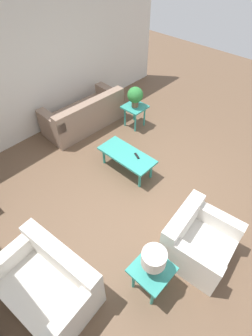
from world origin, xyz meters
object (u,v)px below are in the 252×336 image
(side_table_plant, at_px, (135,110))
(sofa, at_px, (84,115))
(coffee_table, at_px, (127,156))
(armchair, at_px, (197,242))
(table_lamp, at_px, (154,259))
(potted_plant, at_px, (135,96))
(loveseat, at_px, (48,284))
(side_table_lamp, at_px, (152,272))

(side_table_plant, bearing_deg, sofa, 44.44)
(sofa, bearing_deg, coffee_table, 78.93)
(armchair, bearing_deg, table_lamp, 163.00)
(potted_plant, bearing_deg, loveseat, 115.65)
(armchair, distance_m, potted_plant, 3.40)
(loveseat, distance_m, coffee_table, 2.57)
(coffee_table, bearing_deg, loveseat, 109.69)
(side_table_plant, relative_size, table_lamp, 1.31)
(table_lamp, bearing_deg, potted_plant, -45.23)
(sofa, relative_size, coffee_table, 1.69)
(coffee_table, xyz_separation_m, side_table_plant, (0.88, -1.23, 0.07))
(armchair, bearing_deg, side_table_lamp, 163.00)
(side_table_lamp, height_order, potted_plant, potted_plant)
(sofa, bearing_deg, side_table_lamp, 64.29)
(side_table_plant, bearing_deg, coffee_table, 125.81)
(sofa, height_order, coffee_table, sofa)
(loveseat, distance_m, side_table_plant, 4.04)
(coffee_table, distance_m, potted_plant, 1.57)
(table_lamp, bearing_deg, coffee_table, -39.31)
(side_table_plant, distance_m, side_table_lamp, 3.77)
(loveseat, bearing_deg, table_lamp, 41.64)
(side_table_plant, distance_m, table_lamp, 3.78)
(loveseat, xyz_separation_m, coffee_table, (0.86, -2.42, 0.07))
(loveseat, relative_size, potted_plant, 2.93)
(side_table_lamp, bearing_deg, side_table_plant, -45.23)
(armchair, distance_m, side_table_plant, 3.37)
(side_table_lamp, bearing_deg, armchair, -101.40)
(armchair, relative_size, coffee_table, 0.88)
(armchair, height_order, coffee_table, armchair)
(sofa, xyz_separation_m, armchair, (-3.66, 1.02, 0.01))
(coffee_table, bearing_deg, sofa, -13.42)
(armchair, distance_m, coffee_table, 2.03)
(sofa, distance_m, potted_plant, 1.27)
(side_table_plant, relative_size, side_table_lamp, 1.00)
(coffee_table, xyz_separation_m, potted_plant, (0.88, -1.23, 0.43))
(side_table_plant, xyz_separation_m, potted_plant, (0.00, -0.00, 0.36))
(sofa, xyz_separation_m, potted_plant, (-0.83, -0.82, 0.49))
(sofa, relative_size, side_table_plant, 3.63)
(armchair, height_order, potted_plant, potted_plant)
(side_table_lamp, relative_size, potted_plant, 1.14)
(side_table_plant, bearing_deg, side_table_lamp, 134.77)
(potted_plant, bearing_deg, table_lamp, 134.77)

